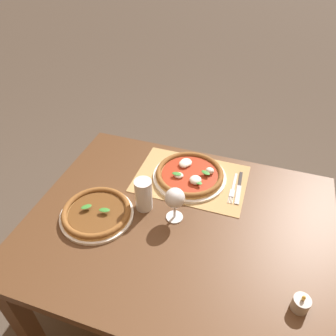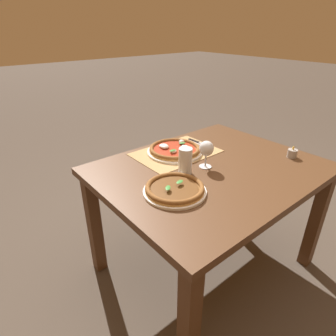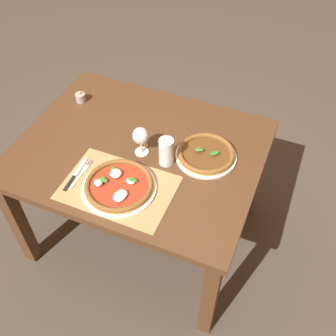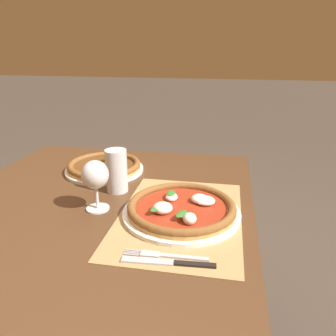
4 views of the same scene
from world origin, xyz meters
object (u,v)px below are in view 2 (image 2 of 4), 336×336
(wine_glass, at_px, (206,150))
(knife, at_px, (201,143))
(pizza_near, at_px, (175,150))
(votive_candle, at_px, (292,154))
(pint_glass, at_px, (185,162))
(fork, at_px, (199,145))
(pizza_far, at_px, (175,189))

(wine_glass, height_order, knife, wine_glass)
(pizza_near, bearing_deg, wine_glass, 91.54)
(pizza_near, height_order, votive_candle, votive_candle)
(pint_glass, xyz_separation_m, fork, (-0.34, -0.23, -0.06))
(pizza_far, xyz_separation_m, knife, (-0.53, -0.35, -0.01))
(wine_glass, distance_m, votive_candle, 0.56)
(knife, bearing_deg, pizza_near, 0.51)
(pizza_near, relative_size, pint_glass, 2.35)
(pizza_near, relative_size, wine_glass, 2.20)
(pizza_far, height_order, wine_glass, wine_glass)
(pint_glass, bearing_deg, knife, -146.45)
(knife, xyz_separation_m, votive_candle, (-0.27, 0.50, 0.02))
(pizza_far, height_order, knife, pizza_far)
(wine_glass, distance_m, knife, 0.35)
(fork, bearing_deg, knife, -155.48)
(pint_glass, bearing_deg, pizza_near, -119.03)
(pizza_far, bearing_deg, votive_candle, 169.66)
(votive_candle, bearing_deg, fork, -58.66)
(pizza_near, xyz_separation_m, wine_glass, (-0.01, 0.25, 0.08))
(pint_glass, height_order, votive_candle, pint_glass)
(knife, bearing_deg, wine_glass, 48.93)
(pint_glass, xyz_separation_m, votive_candle, (-0.63, 0.26, -0.05))
(pizza_far, bearing_deg, knife, -146.51)
(pint_glass, bearing_deg, pizza_far, 33.35)
(fork, bearing_deg, pint_glass, 34.15)
(pizza_near, bearing_deg, pizza_far, 49.36)
(pizza_far, distance_m, fork, 0.61)
(pizza_far, xyz_separation_m, votive_candle, (-0.80, 0.15, 0.00))
(fork, bearing_deg, pizza_near, -2.54)
(knife, distance_m, votive_candle, 0.57)
(pint_glass, bearing_deg, fork, -145.85)
(pizza_far, xyz_separation_m, fork, (-0.50, -0.34, -0.01))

